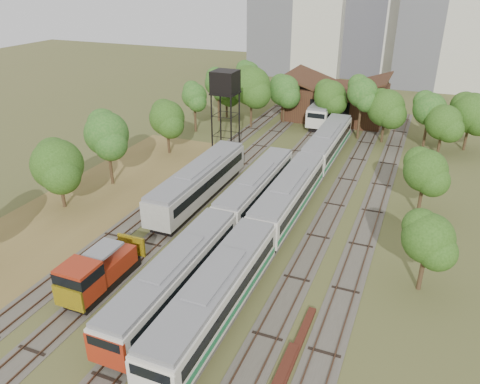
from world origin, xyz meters
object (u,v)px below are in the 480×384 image
at_px(railcar_red_set, 222,225).
at_px(railcar_green_set, 289,197).
at_px(shunter_locomotive, 96,274).
at_px(water_tower, 225,84).

xyz_separation_m(railcar_red_set, railcar_green_set, (4.00, 7.62, 0.18)).
height_order(shunter_locomotive, water_tower, water_tower).
xyz_separation_m(railcar_red_set, water_tower, (-9.31, 21.71, 7.65)).
bearing_deg(railcar_red_set, shunter_locomotive, -119.73).
relative_size(shunter_locomotive, water_tower, 0.72).
xyz_separation_m(railcar_red_set, shunter_locomotive, (-6.00, -10.51, -0.22)).
bearing_deg(railcar_red_set, railcar_green_set, 62.31).
distance_m(railcar_green_set, water_tower, 20.78).
height_order(railcar_green_set, water_tower, water_tower).
xyz_separation_m(railcar_green_set, water_tower, (-13.31, 14.09, 7.47)).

